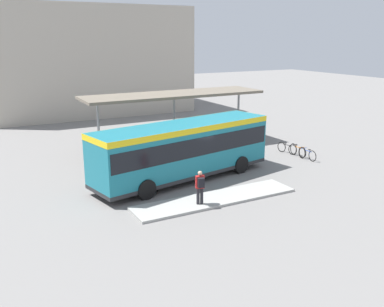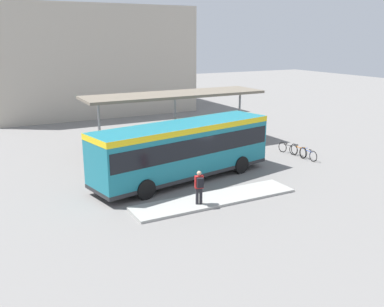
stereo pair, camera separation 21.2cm
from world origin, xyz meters
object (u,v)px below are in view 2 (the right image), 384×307
(bicycle_orange, at_px, (298,151))
(city_bus, at_px, (184,147))
(potted_planter_far_side, at_px, (235,141))
(potted_planter_near_shelter, at_px, (176,148))
(pedestrian_waiting, at_px, (199,185))
(bicycle_blue, at_px, (308,154))
(bicycle_black, at_px, (288,148))

(bicycle_orange, bearing_deg, city_bus, -76.43)
(bicycle_orange, xyz_separation_m, potted_planter_far_side, (-2.63, 3.47, 0.24))
(bicycle_orange, xyz_separation_m, potted_planter_near_shelter, (-7.01, 3.63, 0.21))
(pedestrian_waiting, bearing_deg, bicycle_blue, -56.10)
(bicycle_blue, bearing_deg, city_bus, 91.26)
(city_bus, relative_size, pedestrian_waiting, 6.75)
(city_bus, distance_m, bicycle_black, 8.75)
(bicycle_black, bearing_deg, potted_planter_far_side, -145.04)
(city_bus, height_order, potted_planter_far_side, city_bus)
(city_bus, distance_m, bicycle_orange, 8.76)
(potted_planter_near_shelter, bearing_deg, bicycle_orange, -27.33)
(bicycle_blue, relative_size, bicycle_black, 1.01)
(bicycle_orange, bearing_deg, potted_planter_far_side, -133.38)
(city_bus, height_order, bicycle_black, city_bus)
(potted_planter_far_side, bearing_deg, pedestrian_waiting, -132.03)
(city_bus, bearing_deg, potted_planter_near_shelter, 58.09)
(city_bus, distance_m, pedestrian_waiting, 4.05)
(bicycle_black, bearing_deg, pedestrian_waiting, -70.21)
(bicycle_blue, xyz_separation_m, bicycle_black, (-0.16, 1.75, 0.00))
(city_bus, xyz_separation_m, pedestrian_waiting, (-1.13, -3.81, -0.78))
(bicycle_blue, height_order, potted_planter_far_side, potted_planter_far_side)
(potted_planter_far_side, bearing_deg, bicycle_orange, -52.83)
(potted_planter_far_side, bearing_deg, potted_planter_near_shelter, 178.03)
(bicycle_black, bearing_deg, bicycle_blue, -3.96)
(bicycle_black, bearing_deg, bicycle_orange, -0.99)
(bicycle_blue, bearing_deg, potted_planter_far_side, 34.45)
(bicycle_blue, distance_m, bicycle_orange, 0.88)
(bicycle_orange, xyz_separation_m, bicycle_black, (-0.12, 0.88, -0.02))
(pedestrian_waiting, xyz_separation_m, potted_planter_far_side, (7.12, 7.90, -0.41))
(city_bus, bearing_deg, pedestrian_waiting, -117.73)
(city_bus, bearing_deg, potted_planter_far_side, 23.23)
(potted_planter_near_shelter, bearing_deg, pedestrian_waiting, -108.82)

